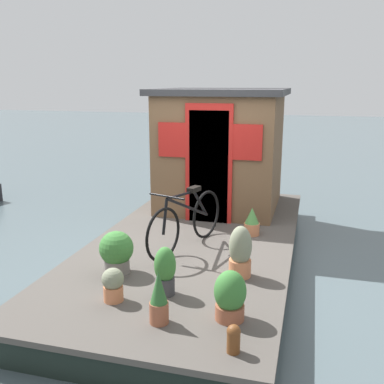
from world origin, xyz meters
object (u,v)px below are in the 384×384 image
(potted_plant_basil, at_px, (230,296))
(potted_plant_mint, at_px, (252,222))
(houseboat_cabin, at_px, (222,148))
(potted_plant_lavender, at_px, (240,252))
(mooring_bollard, at_px, (234,338))
(bicycle, at_px, (186,221))
(potted_plant_succulent, at_px, (116,251))
(potted_plant_sage, at_px, (165,271))
(potted_plant_fern, at_px, (159,298))
(potted_plant_geranium, at_px, (113,284))

(potted_plant_basil, distance_m, potted_plant_mint, 2.35)
(houseboat_cabin, relative_size, potted_plant_lavender, 3.60)
(mooring_bollard, bearing_deg, potted_plant_basil, 13.82)
(mooring_bollard, bearing_deg, potted_plant_mint, 4.93)
(houseboat_cabin, distance_m, potted_plant_basil, 3.91)
(bicycle, relative_size, potted_plant_succulent, 3.25)
(potted_plant_mint, height_order, potted_plant_lavender, potted_plant_lavender)
(houseboat_cabin, distance_m, potted_plant_sage, 3.50)
(potted_plant_sage, xyz_separation_m, potted_plant_mint, (2.03, -0.60, -0.07))
(mooring_bollard, bearing_deg, potted_plant_succulent, 52.95)
(potted_plant_fern, relative_size, potted_plant_mint, 1.26)
(potted_plant_geranium, bearing_deg, potted_plant_basil, -92.15)
(potted_plant_mint, distance_m, mooring_bollard, 2.85)
(houseboat_cabin, xyz_separation_m, bicycle, (-2.13, 0.01, -0.64))
(potted_plant_fern, distance_m, potted_plant_lavender, 1.28)
(potted_plant_sage, relative_size, potted_plant_fern, 1.01)
(potted_plant_sage, distance_m, potted_plant_fern, 0.56)
(potted_plant_succulent, height_order, mooring_bollard, potted_plant_succulent)
(potted_plant_basil, bearing_deg, potted_plant_lavender, 3.72)
(potted_plant_lavender, relative_size, mooring_bollard, 2.43)
(potted_plant_lavender, bearing_deg, potted_plant_geranium, 128.89)
(potted_plant_succulent, height_order, potted_plant_lavender, potted_plant_lavender)
(bicycle, bearing_deg, potted_plant_succulent, 149.79)
(houseboat_cabin, distance_m, potted_plant_geranium, 3.80)
(houseboat_cabin, xyz_separation_m, potted_plant_mint, (-1.39, -0.73, -0.82))
(potted_plant_geranium, bearing_deg, potted_plant_lavender, -51.11)
(bicycle, relative_size, potted_plant_fern, 3.17)
(potted_plant_sage, bearing_deg, houseboat_cabin, 2.22)
(potted_plant_mint, relative_size, mooring_bollard, 1.66)
(houseboat_cabin, relative_size, potted_plant_succulent, 4.31)
(potted_plant_fern, distance_m, potted_plant_mint, 2.62)
(potted_plant_sage, height_order, potted_plant_mint, potted_plant_sage)
(potted_plant_lavender, distance_m, mooring_bollard, 1.45)
(potted_plant_basil, bearing_deg, potted_plant_mint, 3.00)
(bicycle, xyz_separation_m, potted_plant_basil, (-1.60, -0.87, -0.14))
(potted_plant_basil, bearing_deg, potted_plant_succulent, 64.86)
(bicycle, distance_m, potted_plant_basil, 1.83)
(potted_plant_sage, relative_size, mooring_bollard, 2.11)
(houseboat_cabin, distance_m, bicycle, 2.22)
(potted_plant_geranium, distance_m, potted_plant_mint, 2.53)
(bicycle, relative_size, potted_plant_sage, 3.13)
(houseboat_cabin, relative_size, potted_plant_geranium, 6.17)
(potted_plant_fern, xyz_separation_m, mooring_bollard, (-0.27, -0.72, -0.11))
(potted_plant_mint, bearing_deg, potted_plant_lavender, -177.47)
(potted_plant_sage, xyz_separation_m, potted_plant_lavender, (0.62, -0.66, 0.02))
(potted_plant_mint, bearing_deg, potted_plant_succulent, 142.45)
(potted_plant_sage, bearing_deg, potted_plant_succulent, 63.15)
(potted_plant_mint, bearing_deg, potted_plant_fern, 169.55)
(potted_plant_mint, bearing_deg, potted_plant_sage, 163.60)
(mooring_bollard, bearing_deg, houseboat_cabin, 12.98)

